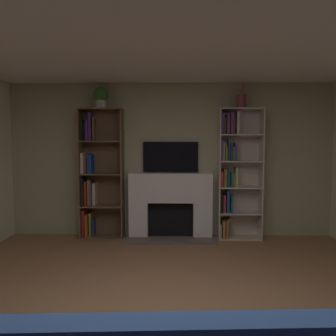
# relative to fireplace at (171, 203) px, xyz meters

# --- Properties ---
(wall_back_accent) EXTENTS (5.45, 0.06, 2.54)m
(wall_back_accent) POSITION_rel_fireplace_xyz_m (0.00, 0.16, 0.70)
(wall_back_accent) COLOR tan
(wall_back_accent) RESTS_ON ground_plane
(ceiling) EXTENTS (5.45, 6.55, 0.06)m
(ceiling) POSITION_rel_fireplace_xyz_m (0.00, -3.09, 2.00)
(ceiling) COLOR white
(ceiling) RESTS_ON wall_back_accent
(fireplace) EXTENTS (1.46, 0.55, 1.07)m
(fireplace) POSITION_rel_fireplace_xyz_m (0.00, 0.00, 0.00)
(fireplace) COLOR white
(fireplace) RESTS_ON ground_plane
(tv) EXTENTS (0.91, 0.06, 0.50)m
(tv) POSITION_rel_fireplace_xyz_m (0.00, 0.10, 0.75)
(tv) COLOR black
(tv) RESTS_ON fireplace
(bookshelf_left) EXTENTS (0.70, 0.33, 2.11)m
(bookshelf_left) POSITION_rel_fireplace_xyz_m (-1.22, 0.01, 0.45)
(bookshelf_left) COLOR brown
(bookshelf_left) RESTS_ON ground_plane
(bookshelf_right) EXTENTS (0.70, 0.33, 2.11)m
(bookshelf_right) POSITION_rel_fireplace_xyz_m (1.03, 0.00, 0.51)
(bookshelf_right) COLOR beige
(bookshelf_right) RESTS_ON ground_plane
(potted_plant) EXTENTS (0.24, 0.24, 0.34)m
(potted_plant) POSITION_rel_fireplace_xyz_m (-1.12, -0.02, 1.73)
(potted_plant) COLOR silver
(potted_plant) RESTS_ON bookshelf_left
(vase_with_flowers) EXTENTS (0.15, 0.15, 0.40)m
(vase_with_flowers) POSITION_rel_fireplace_xyz_m (1.12, -0.02, 1.65)
(vase_with_flowers) COLOR brown
(vase_with_flowers) RESTS_ON bookshelf_right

